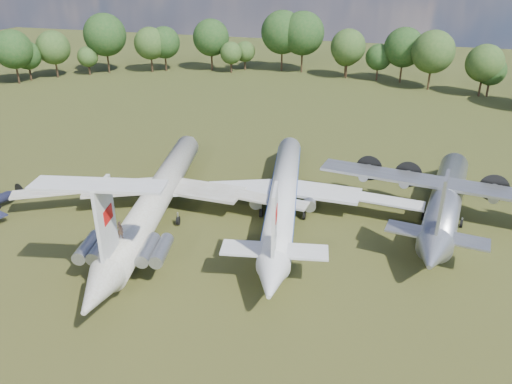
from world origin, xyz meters
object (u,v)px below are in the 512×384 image
(il62_airliner, at_px, (158,200))
(person_on_il62, at_px, (120,230))
(an12_transport, at_px, (445,203))
(tu104_jet, at_px, (283,198))

(il62_airliner, distance_m, person_on_il62, 13.75)
(an12_transport, bearing_deg, il62_airliner, -157.19)
(an12_transport, bearing_deg, person_on_il62, -137.03)
(il62_airliner, xyz_separation_m, person_on_il62, (2.78, -13.06, 3.30))
(person_on_il62, bearing_deg, il62_airliner, -83.67)
(tu104_jet, distance_m, person_on_il62, 22.13)
(tu104_jet, xyz_separation_m, an12_transport, (19.50, 4.17, 0.04))
(an12_transport, xyz_separation_m, person_on_il62, (-31.47, -22.48, 3.34))
(tu104_jet, relative_size, person_on_il62, 25.06)
(an12_transport, distance_m, person_on_il62, 38.82)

